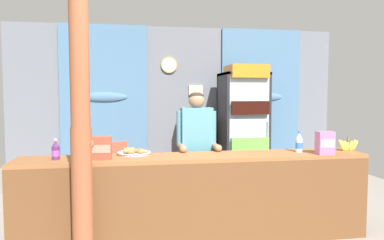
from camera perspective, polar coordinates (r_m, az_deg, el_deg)
name	(u,v)px	position (r m, az deg, el deg)	size (l,w,h in m)	color
ground_plane	(197,219)	(4.63, 0.76, -15.54)	(7.57, 7.57, 0.00)	gray
back_wall_curtained	(179,105)	(6.14, -2.15, 2.42)	(5.53, 0.22, 2.69)	slate
stall_counter	(199,191)	(3.74, 1.09, -11.23)	(3.65, 0.50, 0.91)	#935B33
timber_post	(81,133)	(3.31, -17.30, -1.99)	(0.20, 0.18, 2.53)	#995133
drink_fridge	(243,123)	(5.75, 8.22, -0.50)	(0.70, 0.72, 2.01)	#232328
bottle_shelf_rack	(194,152)	(5.95, 0.26, -5.12)	(0.48, 0.28, 1.16)	brown
plastic_lawn_chair	(120,168)	(5.32, -11.40, -7.52)	(0.61, 0.61, 0.86)	#E5563D
shopkeeper	(197,143)	(4.22, 0.74, -3.66)	(0.48, 0.42, 1.58)	#28282D
soda_bottle_lime_soda	(86,146)	(3.79, -16.63, -3.92)	(0.09, 0.09, 0.28)	#75C64C
soda_bottle_grape_soda	(56,151)	(3.74, -20.92, -4.60)	(0.08, 0.08, 0.21)	#56286B
soda_bottle_water	(299,143)	(4.14, 16.71, -3.54)	(0.08, 0.08, 0.24)	silver
snack_box_crackers	(101,148)	(3.63, -14.28, -4.37)	(0.20, 0.12, 0.22)	#E5422D
snack_box_wafer	(325,143)	(4.06, 20.45, -3.45)	(0.18, 0.11, 0.25)	#B76699
pastry_tray	(134,152)	(3.86, -9.27, -5.11)	(0.36, 0.36, 0.07)	#BCBCC1
banana_bunch	(348,145)	(4.45, 23.65, -3.73)	(0.27, 0.06, 0.16)	#DBCC42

